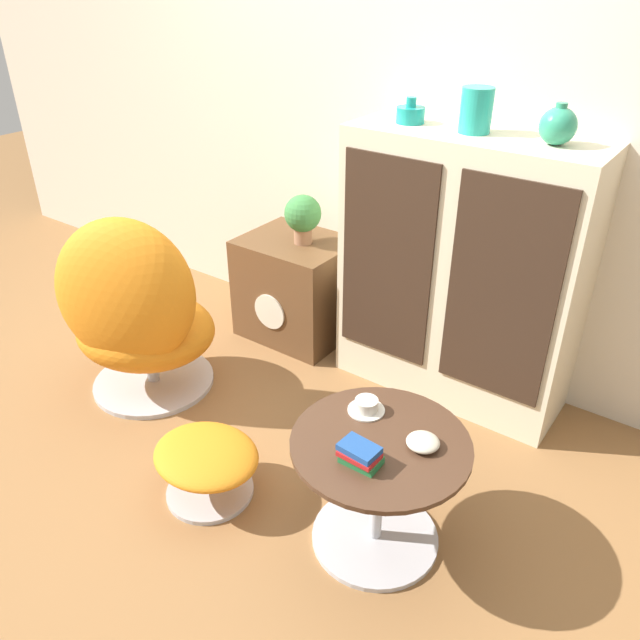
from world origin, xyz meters
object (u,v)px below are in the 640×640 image
Objects in this scene: potted_plant at (303,216)px; egg_chair at (136,314)px; tv_console at (296,288)px; vase_inner_left at (476,110)px; bowl at (423,442)px; vase_inner_right at (558,126)px; vase_leftmost at (410,114)px; sideboard at (459,273)px; ottoman at (207,461)px; book_stack at (360,455)px; teacup at (366,406)px; coffee_table at (378,483)px.

egg_chair is at bearing -109.14° from potted_plant.
tv_console is 0.61× the size of egg_chair.
bowl is (0.35, -0.96, -0.84)m from vase_inner_left.
vase_inner_left reaches higher than vase_inner_right.
tv_console is 0.43m from potted_plant.
sideboard is at bearing -0.73° from vase_leftmost.
ottoman is 1.81m from vase_inner_right.
vase_leftmost reaches higher than tv_console.
bowl is (0.33, -0.95, -0.14)m from sideboard.
book_stack is at bearing -79.56° from sideboard.
book_stack is at bearing -46.14° from potted_plant.
vase_inner_right is (0.32, 0.00, -0.02)m from vase_inner_left.
vase_leftmost is at bearing 113.24° from teacup.
vase_leftmost is (-0.30, 0.00, 0.65)m from sideboard.
ottoman is 2.47× the size of vase_inner_left.
coffee_table is 2.37× the size of potted_plant.
coffee_table is 5.00× the size of vase_leftmost.
teacup is (1.24, -0.01, 0.05)m from egg_chair.
sideboard is 4.84× the size of potted_plant.
potted_plant is at bearing 137.30° from coffee_table.
sideboard is 1.35m from ottoman.
book_stack is 1.24× the size of bowl.
egg_chair is 1.38m from coffee_table.
book_stack reaches higher than coffee_table.
vase_inner_right is at bearing 84.70° from coffee_table.
sideboard is 0.86m from potted_plant.
bowl is at bearing -69.94° from vase_inner_left.
coffee_table is 0.25m from book_stack.
tv_console is 1.31× the size of ottoman.
potted_plant reaches higher than tv_console.
tv_console is at bearing 138.63° from coffee_table.
tv_console is 0.93× the size of coffee_table.
vase_inner_right is (0.74, 1.20, 1.13)m from ottoman.
ottoman is 3.27× the size of teacup.
vase_inner_right is at bearing 1.55° from potted_plant.
egg_chair is 1.70m from vase_inner_left.
teacup is at bearing -83.51° from vase_inner_left.
potted_plant is (-0.55, -0.03, -0.56)m from vase_leftmost.
vase_leftmost is at bearing 123.62° from bowl.
bowl is (0.25, -0.05, -0.00)m from teacup.
potted_plant is at bearing 142.09° from bowl.
bowl is at bearing -36.75° from tv_console.
vase_inner_left reaches higher than teacup.
sideboard is 1.16m from book_stack.
vase_inner_right is (0.61, 0.00, 0.03)m from vase_leftmost.
egg_chair is 7.04× the size of teacup.
vase_inner_left is (-0.23, 1.02, 1.04)m from coffee_table.
sideboard is 0.97m from tv_console.
coffee_table is 5.49× the size of bowl.
teacup is at bearing 168.78° from bowl.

